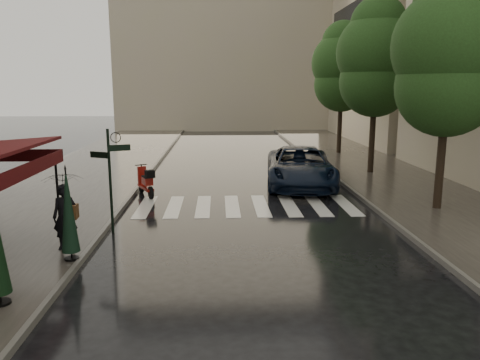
{
  "coord_description": "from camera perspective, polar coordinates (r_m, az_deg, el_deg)",
  "views": [
    {
      "loc": [
        1.97,
        -10.54,
        4.28
      ],
      "look_at": [
        2.64,
        3.85,
        1.4
      ],
      "focal_mm": 35.0,
      "sensor_mm": 36.0,
      "label": 1
    }
  ],
  "objects": [
    {
      "name": "parked_car",
      "position": [
        20.61,
        7.34,
        1.63
      ],
      "size": [
        3.39,
        6.33,
        1.69
      ],
      "primitive_type": "imported",
      "rotation": [
        0.0,
        0.0,
        -0.1
      ],
      "color": "black",
      "rests_on": "ground"
    },
    {
      "name": "tree_far",
      "position": [
        30.55,
        12.34,
        13.27
      ],
      "size": [
        3.8,
        3.8,
        8.16
      ],
      "color": "black",
      "rests_on": "sidewalk_far"
    },
    {
      "name": "curb_near",
      "position": [
        23.18,
        -11.09,
        0.65
      ],
      "size": [
        0.12,
        60.0,
        0.16
      ],
      "primitive_type": "cube",
      "color": "#595651",
      "rests_on": "ground"
    },
    {
      "name": "ground",
      "position": [
        11.54,
        -12.51,
        -10.74
      ],
      "size": [
        120.0,
        120.0,
        0.0
      ],
      "primitive_type": "plane",
      "color": "black",
      "rests_on": "ground"
    },
    {
      "name": "sidewalk_far",
      "position": [
        24.38,
        17.25,
        0.83
      ],
      "size": [
        5.5,
        60.0,
        0.12
      ],
      "primitive_type": "cube",
      "color": "#38332D",
      "rests_on": "ground"
    },
    {
      "name": "tree_mid",
      "position": [
        23.8,
        16.3,
        14.04
      ],
      "size": [
        3.8,
        3.8,
        8.34
      ],
      "color": "black",
      "rests_on": "sidewalk_far"
    },
    {
      "name": "crosswalk",
      "position": [
        17.11,
        0.8,
        -3.16
      ],
      "size": [
        7.85,
        3.2,
        0.01
      ],
      "color": "silver",
      "rests_on": "ground"
    },
    {
      "name": "haussmann_far",
      "position": [
        39.63,
        19.87,
        17.88
      ],
      "size": [
        8.0,
        16.0,
        18.5
      ],
      "primitive_type": "cube",
      "color": "tan",
      "rests_on": "ground"
    },
    {
      "name": "signpost",
      "position": [
        14.12,
        -15.56,
        0.9
      ],
      "size": [
        1.17,
        0.29,
        3.1
      ],
      "color": "black",
      "rests_on": "ground"
    },
    {
      "name": "pedestrian_with_umbrella",
      "position": [
        12.72,
        -20.77,
        -0.82
      ],
      "size": [
        1.05,
        1.07,
        2.48
      ],
      "rotation": [
        0.0,
        0.0,
        0.03
      ],
      "color": "black",
      "rests_on": "sidewalk_near"
    },
    {
      "name": "curb_far",
      "position": [
        23.57,
        10.83,
        0.83
      ],
      "size": [
        0.12,
        60.0,
        0.16
      ],
      "primitive_type": "cube",
      "color": "#595651",
      "rests_on": "ground"
    },
    {
      "name": "tree_near",
      "position": [
        17.34,
        24.2,
        13.79
      ],
      "size": [
        3.8,
        3.8,
        7.99
      ],
      "color": "black",
      "rests_on": "sidewalk_far"
    },
    {
      "name": "backdrop_building",
      "position": [
        48.88,
        -1.5,
        18.03
      ],
      "size": [
        22.0,
        6.0,
        20.0
      ],
      "primitive_type": "cube",
      "color": "tan",
      "rests_on": "ground"
    },
    {
      "name": "scooter",
      "position": [
        18.9,
        -11.37,
        -0.31
      ],
      "size": [
        0.96,
        1.67,
        1.18
      ],
      "rotation": [
        0.0,
        0.0,
        0.44
      ],
      "color": "black",
      "rests_on": "ground"
    },
    {
      "name": "sidewalk_near",
      "position": [
        23.82,
        -18.37,
        0.53
      ],
      "size": [
        6.0,
        60.0,
        0.12
      ],
      "primitive_type": "cube",
      "color": "#38332D",
      "rests_on": "ground"
    },
    {
      "name": "parasol_back",
      "position": [
        11.98,
        -20.2,
        -3.52
      ],
      "size": [
        0.43,
        0.43,
        2.31
      ],
      "color": "black",
      "rests_on": "sidewalk_near"
    }
  ]
}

